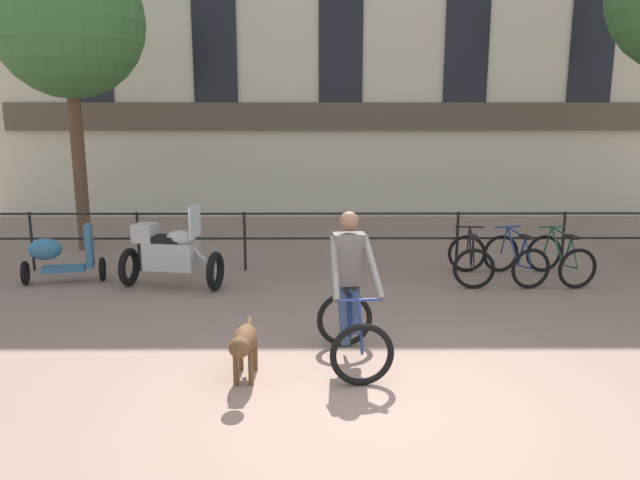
% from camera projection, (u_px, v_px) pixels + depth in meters
% --- Properties ---
extents(ground_plane, '(60.00, 60.00, 0.00)m').
position_uv_depth(ground_plane, '(380.00, 408.00, 6.01)').
color(ground_plane, '#8E7060').
extents(canal_railing, '(15.05, 0.05, 1.05)m').
position_uv_depth(canal_railing, '(351.00, 231.00, 10.95)').
color(canal_railing, black).
rests_on(canal_railing, ground_plane).
extents(building_facade, '(18.00, 0.72, 10.00)m').
position_uv_depth(building_facade, '(341.00, 20.00, 15.71)').
color(building_facade, beige).
rests_on(building_facade, ground_plane).
extents(cyclist_with_bike, '(0.82, 1.24, 1.70)m').
position_uv_depth(cyclist_with_bike, '(351.00, 296.00, 7.02)').
color(cyclist_with_bike, black).
rests_on(cyclist_with_bike, ground_plane).
extents(dog, '(0.25, 1.04, 0.62)m').
position_uv_depth(dog, '(244.00, 343.00, 6.53)').
color(dog, brown).
rests_on(dog, ground_plane).
extents(parked_motorcycle, '(1.67, 0.90, 1.35)m').
position_uv_depth(parked_motorcycle, '(170.00, 254.00, 9.90)').
color(parked_motorcycle, black).
rests_on(parked_motorcycle, ground_plane).
extents(parked_bicycle_near_lamp, '(0.80, 1.19, 0.86)m').
position_uv_depth(parked_bicycle_near_lamp, '(470.00, 259.00, 10.39)').
color(parked_bicycle_near_lamp, black).
rests_on(parked_bicycle_near_lamp, ground_plane).
extents(parked_bicycle_mid_left, '(0.84, 1.21, 0.86)m').
position_uv_depth(parked_bicycle_mid_left, '(515.00, 259.00, 10.40)').
color(parked_bicycle_mid_left, black).
rests_on(parked_bicycle_mid_left, ground_plane).
extents(parked_bicycle_mid_right, '(0.83, 1.20, 0.86)m').
position_uv_depth(parked_bicycle_mid_right, '(560.00, 259.00, 10.40)').
color(parked_bicycle_mid_right, black).
rests_on(parked_bicycle_mid_right, ground_plane).
extents(parked_scooter, '(1.34, 0.66, 0.96)m').
position_uv_depth(parked_scooter, '(60.00, 256.00, 10.20)').
color(parked_scooter, black).
rests_on(parked_scooter, ground_plane).
extents(tree_canalside_left, '(2.89, 2.89, 5.88)m').
position_uv_depth(tree_canalside_left, '(68.00, 23.00, 11.83)').
color(tree_canalside_left, brown).
rests_on(tree_canalside_left, ground_plane).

